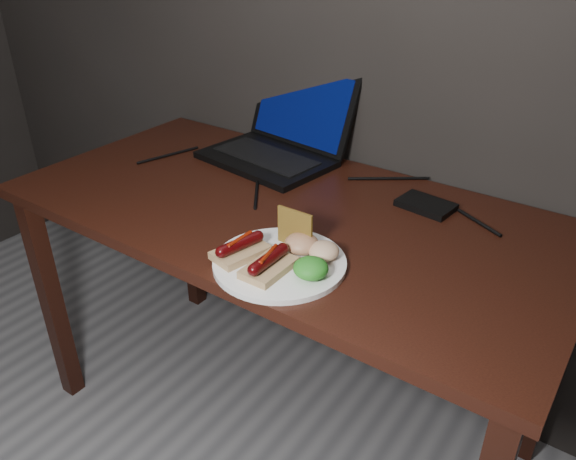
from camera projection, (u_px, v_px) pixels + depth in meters
The scene contains 11 objects.
desk at pixel (284, 237), 1.44m from camera, with size 1.40×0.70×0.75m.
laptop at pixel (280, 139), 1.65m from camera, with size 0.41×0.38×0.25m.
hard_drive at pixel (426, 205), 1.38m from camera, with size 0.13×0.09×0.02m, color black.
desk_cables at pixel (306, 182), 1.51m from camera, with size 0.99×0.42×0.01m.
plate at pixel (280, 263), 1.15m from camera, with size 0.28×0.28×0.01m, color white.
bread_sausage_left at pixel (240, 249), 1.16m from camera, with size 0.09×0.13×0.04m.
bread_sausage_center at pixel (269, 264), 1.11m from camera, with size 0.07×0.12×0.04m.
crispbread at pixel (295, 228), 1.18m from camera, with size 0.09×0.01×0.09m, color olive.
salad_greens at pixel (311, 268), 1.09m from camera, with size 0.07×0.07×0.04m, color #136216.
salsa_mound at pixel (302, 243), 1.17m from camera, with size 0.07×0.07×0.04m, color maroon.
coleslaw_mound at pixel (324, 251), 1.15m from camera, with size 0.06×0.06×0.04m, color beige.
Camera 1 is at (0.72, 0.37, 1.39)m, focal length 35.00 mm.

